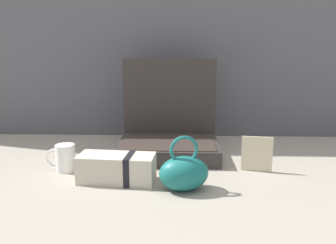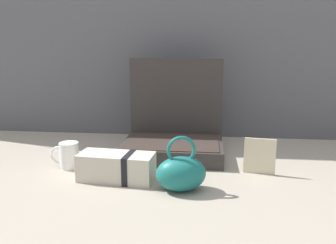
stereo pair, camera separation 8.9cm
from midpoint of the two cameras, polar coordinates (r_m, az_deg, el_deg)
name	(u,v)px [view 2 (the right image)]	position (r m, az deg, el deg)	size (l,w,h in m)	color
ground_plane	(170,175)	(1.25, 2.44, -8.68)	(6.00, 6.00, 0.00)	#9E9384
open_suitcase	(174,133)	(1.46, 2.67, -1.88)	(0.41, 0.31, 0.40)	#332D2B
teal_pouch_handbag	(181,173)	(1.10, 4.50, -8.36)	(0.18, 0.14, 0.18)	#196B66
cream_toiletry_bag	(118,167)	(1.19, -6.20, -7.38)	(0.26, 0.13, 0.10)	beige
coffee_mug	(69,155)	(1.34, -14.25, -5.35)	(0.11, 0.07, 0.10)	white
info_card_left	(260,156)	(1.29, 16.77, -5.44)	(0.11, 0.01, 0.13)	beige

